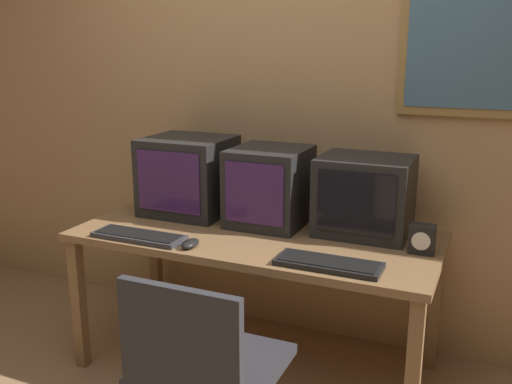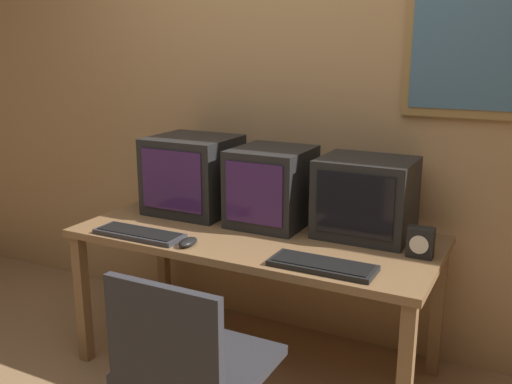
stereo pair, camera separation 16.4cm
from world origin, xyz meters
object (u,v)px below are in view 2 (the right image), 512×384
Objects in this scene: keyboard_side at (322,265)px; monitor_center at (272,187)px; keyboard_main at (139,234)px; desk_clock at (421,242)px; monitor_left at (193,175)px; mouse_near_keyboard at (188,242)px; monitor_right at (366,197)px.

monitor_center is at bearing 134.91° from keyboard_side.
desk_clock reaches higher than keyboard_main.
monitor_left reaches higher than mouse_near_keyboard.
monitor_center is 0.88× the size of keyboard_main.
monitor_left is 1.01× the size of monitor_right.
keyboard_main is (-0.47, -0.46, -0.18)m from monitor_center.
mouse_near_keyboard is at bearing -1.72° from keyboard_main.
monitor_center is 2.97× the size of desk_clock.
monitor_right is (0.94, 0.03, -0.02)m from monitor_left.
monitor_center is 0.91× the size of monitor_right.
keyboard_main is 1.28m from desk_clock.
monitor_left reaches higher than keyboard_main.
monitor_left is at bearing 173.37° from desk_clock.
monitor_center is 0.47m from monitor_right.
monitor_right is at bearing 149.47° from desk_clock.
keyboard_side is at bearing -136.73° from desk_clock.
monitor_left is 3.30× the size of desk_clock.
keyboard_main is 0.28m from mouse_near_keyboard.
monitor_right reaches higher than keyboard_side.
monitor_right reaches higher than mouse_near_keyboard.
monitor_right is at bearing 1.89° from monitor_left.
desk_clock reaches higher than keyboard_side.
keyboard_side is 3.29× the size of desk_clock.
keyboard_side is (0.44, -0.44, -0.18)m from monitor_center.
monitor_center is 0.90× the size of keyboard_side.
keyboard_side is at bearing -93.36° from monitor_right.
keyboard_main is at bearing -151.88° from monitor_right.
monitor_right is at bearing 86.64° from keyboard_side.
keyboard_main is (0.00, -0.47, -0.19)m from monitor_left.
keyboard_side is (0.91, 0.02, 0.00)m from keyboard_main.
desk_clock is at bearing -30.53° from monitor_right.
monitor_right is 1.08m from keyboard_main.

